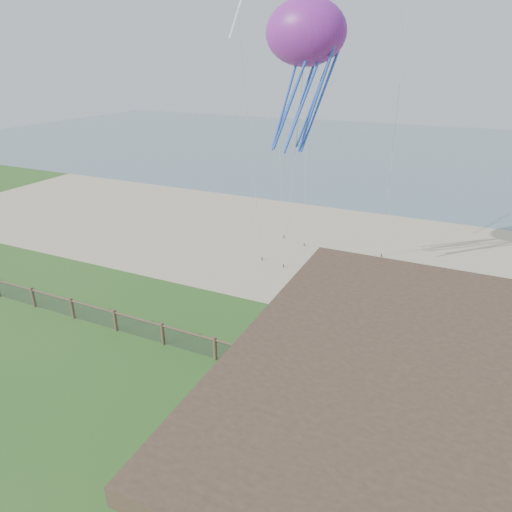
# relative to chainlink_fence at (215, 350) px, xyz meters

# --- Properties ---
(ground) EXTENTS (160.00, 160.00, 0.00)m
(ground) POSITION_rel_chainlink_fence_xyz_m (0.00, -6.00, -0.55)
(ground) COLOR #2F6221
(ground) RESTS_ON ground
(sand_beach) EXTENTS (72.00, 20.00, 0.02)m
(sand_beach) POSITION_rel_chainlink_fence_xyz_m (0.00, 16.00, -0.55)
(sand_beach) COLOR #C7B590
(sand_beach) RESTS_ON ground
(ocean) EXTENTS (160.00, 68.00, 0.02)m
(ocean) POSITION_rel_chainlink_fence_xyz_m (0.00, 60.00, -0.55)
(ocean) COLOR slate
(ocean) RESTS_ON ground
(chainlink_fence) EXTENTS (36.20, 0.20, 1.25)m
(chainlink_fence) POSITION_rel_chainlink_fence_xyz_m (0.00, 0.00, 0.00)
(chainlink_fence) COLOR brown
(chainlink_fence) RESTS_ON ground
(picnic_table) EXTENTS (1.90, 1.51, 0.75)m
(picnic_table) POSITION_rel_chainlink_fence_xyz_m (6.41, -1.85, -0.18)
(picnic_table) COLOR brown
(picnic_table) RESTS_ON ground
(octopus_kite) EXTENTS (4.44, 3.67, 7.90)m
(octopus_kite) POSITION_rel_chainlink_fence_xyz_m (1.04, 8.15, 11.83)
(octopus_kite) COLOR #F72757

